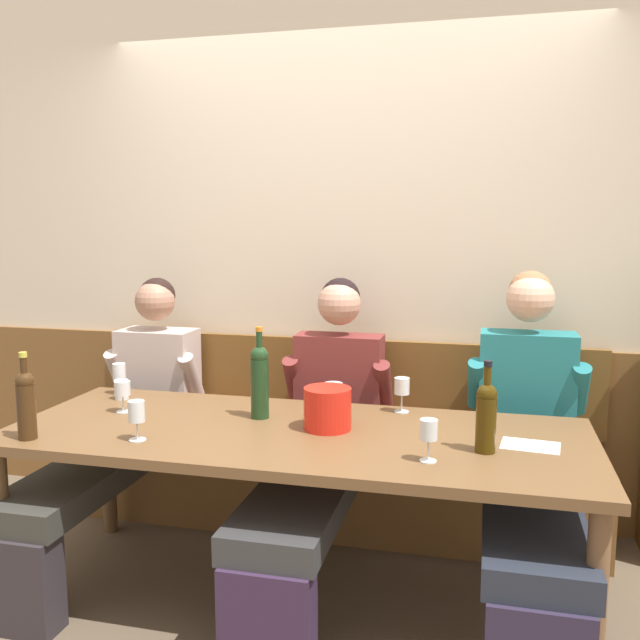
{
  "coord_description": "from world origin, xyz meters",
  "views": [
    {
      "loc": [
        0.72,
        -2.42,
        1.55
      ],
      "look_at": [
        0.02,
        0.44,
        1.12
      ],
      "focal_mm": 38.29,
      "sensor_mm": 36.0,
      "label": 1
    }
  ],
  "objects_px": {
    "wine_bottle_amber_mid": "(260,379)",
    "water_tumbler_left": "(122,389)",
    "wine_glass_center_front": "(137,414)",
    "wine_glass_by_bottle": "(429,432)",
    "dining_table": "(296,447)",
    "person_left_seat": "(123,417)",
    "person_right_seat": "(320,435)",
    "wall_bench": "(335,472)",
    "wine_glass_mid_right": "(122,390)",
    "ice_bucket": "(327,408)",
    "wine_bottle_green_tall": "(26,402)",
    "wine_glass_center_rear": "(402,388)",
    "person_center_right_seat": "(530,443)",
    "wine_bottle_clear_water": "(486,415)",
    "wine_glass_near_bucket": "(119,373)",
    "wine_glass_right_end": "(333,394)"
  },
  "relations": [
    {
      "from": "wine_bottle_amber_mid",
      "to": "water_tumbler_left",
      "type": "relative_size",
      "value": 4.22
    },
    {
      "from": "wine_glass_center_front",
      "to": "wine_glass_by_bottle",
      "type": "bearing_deg",
      "value": 1.7
    },
    {
      "from": "dining_table",
      "to": "person_left_seat",
      "type": "bearing_deg",
      "value": 160.82
    },
    {
      "from": "person_right_seat",
      "to": "person_left_seat",
      "type": "bearing_deg",
      "value": 178.46
    },
    {
      "from": "wall_bench",
      "to": "wine_glass_mid_right",
      "type": "distance_m",
      "value": 1.17
    },
    {
      "from": "person_left_seat",
      "to": "ice_bucket",
      "type": "bearing_deg",
      "value": -14.87
    },
    {
      "from": "wine_bottle_amber_mid",
      "to": "wine_bottle_green_tall",
      "type": "xyz_separation_m",
      "value": [
        -0.77,
        -0.48,
        -0.02
      ]
    },
    {
      "from": "person_left_seat",
      "to": "ice_bucket",
      "type": "distance_m",
      "value": 1.13
    },
    {
      "from": "person_right_seat",
      "to": "wine_glass_center_rear",
      "type": "bearing_deg",
      "value": 9.07
    },
    {
      "from": "ice_bucket",
      "to": "dining_table",
      "type": "bearing_deg",
      "value": -157.82
    },
    {
      "from": "wall_bench",
      "to": "wine_bottle_amber_mid",
      "type": "xyz_separation_m",
      "value": [
        -0.2,
        -0.59,
        0.61
      ]
    },
    {
      "from": "wine_glass_by_bottle",
      "to": "water_tumbler_left",
      "type": "distance_m",
      "value": 1.55
    },
    {
      "from": "wine_glass_center_rear",
      "to": "wine_glass_by_bottle",
      "type": "relative_size",
      "value": 1.02
    },
    {
      "from": "wall_bench",
      "to": "person_left_seat",
      "type": "distance_m",
      "value": 1.09
    },
    {
      "from": "person_right_seat",
      "to": "water_tumbler_left",
      "type": "xyz_separation_m",
      "value": [
        -0.95,
        -0.04,
        0.16
      ]
    },
    {
      "from": "wine_glass_by_bottle",
      "to": "wall_bench",
      "type": "bearing_deg",
      "value": 119.57
    },
    {
      "from": "wine_glass_center_rear",
      "to": "water_tumbler_left",
      "type": "bearing_deg",
      "value": -175.82
    },
    {
      "from": "wine_bottle_green_tall",
      "to": "wine_glass_by_bottle",
      "type": "distance_m",
      "value": 1.51
    },
    {
      "from": "wine_glass_by_bottle",
      "to": "person_center_right_seat",
      "type": "bearing_deg",
      "value": 56.5
    },
    {
      "from": "dining_table",
      "to": "wine_glass_mid_right",
      "type": "xyz_separation_m",
      "value": [
        -0.8,
        0.07,
        0.17
      ]
    },
    {
      "from": "wine_glass_center_rear",
      "to": "wine_glass_center_front",
      "type": "distance_m",
      "value": 1.12
    },
    {
      "from": "person_right_seat",
      "to": "wine_bottle_clear_water",
      "type": "relative_size",
      "value": 4.0
    },
    {
      "from": "wine_glass_near_bucket",
      "to": "wine_glass_right_end",
      "type": "relative_size",
      "value": 1.0
    },
    {
      "from": "person_right_seat",
      "to": "wine_glass_right_end",
      "type": "height_order",
      "value": "person_right_seat"
    },
    {
      "from": "wine_glass_center_rear",
      "to": "wine_glass_by_bottle",
      "type": "distance_m",
      "value": 0.62
    },
    {
      "from": "wine_glass_right_end",
      "to": "ice_bucket",
      "type": "bearing_deg",
      "value": -85.37
    },
    {
      "from": "person_right_seat",
      "to": "wine_glass_mid_right",
      "type": "height_order",
      "value": "person_right_seat"
    },
    {
      "from": "water_tumbler_left",
      "to": "wine_glass_right_end",
      "type": "bearing_deg",
      "value": -3.1
    },
    {
      "from": "wall_bench",
      "to": "wine_bottle_amber_mid",
      "type": "bearing_deg",
      "value": -108.44
    },
    {
      "from": "person_right_seat",
      "to": "person_center_right_seat",
      "type": "xyz_separation_m",
      "value": [
        0.89,
        0.02,
        0.03
      ]
    },
    {
      "from": "wine_glass_center_front",
      "to": "wine_bottle_green_tall",
      "type": "bearing_deg",
      "value": -168.68
    },
    {
      "from": "wine_glass_center_rear",
      "to": "wine_glass_right_end",
      "type": "xyz_separation_m",
      "value": [
        -0.27,
        -0.15,
        -0.0
      ]
    },
    {
      "from": "wine_glass_mid_right",
      "to": "wine_glass_center_front",
      "type": "distance_m",
      "value": 0.42
    },
    {
      "from": "person_right_seat",
      "to": "wine_bottle_green_tall",
      "type": "xyz_separation_m",
      "value": [
        -0.99,
        -0.66,
        0.26
      ]
    },
    {
      "from": "wine_bottle_amber_mid",
      "to": "wine_glass_center_rear",
      "type": "height_order",
      "value": "wine_bottle_amber_mid"
    },
    {
      "from": "person_center_right_seat",
      "to": "wine_bottle_clear_water",
      "type": "height_order",
      "value": "person_center_right_seat"
    },
    {
      "from": "ice_bucket",
      "to": "person_center_right_seat",
      "type": "bearing_deg",
      "value": 19.55
    },
    {
      "from": "wall_bench",
      "to": "person_center_right_seat",
      "type": "distance_m",
      "value": 1.06
    },
    {
      "from": "person_left_seat",
      "to": "person_center_right_seat",
      "type": "height_order",
      "value": "person_center_right_seat"
    },
    {
      "from": "person_center_right_seat",
      "to": "wine_bottle_amber_mid",
      "type": "relative_size",
      "value": 3.45
    },
    {
      "from": "wine_glass_by_bottle",
      "to": "wine_glass_center_front",
      "type": "height_order",
      "value": "wine_glass_center_front"
    },
    {
      "from": "ice_bucket",
      "to": "wine_bottle_amber_mid",
      "type": "distance_m",
      "value": 0.34
    },
    {
      "from": "person_right_seat",
      "to": "wine_glass_by_bottle",
      "type": "height_order",
      "value": "person_right_seat"
    },
    {
      "from": "wine_bottle_clear_water",
      "to": "wine_glass_near_bucket",
      "type": "relative_size",
      "value": 2.24
    },
    {
      "from": "wine_glass_mid_right",
      "to": "wine_glass_center_front",
      "type": "height_order",
      "value": "wine_glass_center_front"
    },
    {
      "from": "wine_bottle_green_tall",
      "to": "wine_glass_right_end",
      "type": "distance_m",
      "value": 1.21
    },
    {
      "from": "dining_table",
      "to": "wine_glass_center_front",
      "type": "xyz_separation_m",
      "value": [
        -0.55,
        -0.26,
        0.17
      ]
    },
    {
      "from": "person_center_right_seat",
      "to": "wine_glass_near_bucket",
      "type": "height_order",
      "value": "person_center_right_seat"
    },
    {
      "from": "wine_bottle_amber_mid",
      "to": "wine_glass_mid_right",
      "type": "distance_m",
      "value": 0.61
    },
    {
      "from": "ice_bucket",
      "to": "wine_glass_center_front",
      "type": "xyz_separation_m",
      "value": [
        -0.67,
        -0.31,
        0.02
      ]
    }
  ]
}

